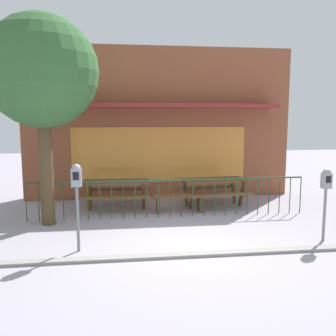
{
  "coord_description": "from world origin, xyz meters",
  "views": [
    {
      "loc": [
        -1.18,
        -6.71,
        2.48
      ],
      "look_at": [
        0.01,
        2.56,
        1.2
      ],
      "focal_mm": 39.0,
      "sensor_mm": 36.0,
      "label": 1
    }
  ],
  "objects_px": {
    "picnic_table_left": "(117,187)",
    "parking_meter_near": "(77,184)",
    "picnic_table_right": "(214,185)",
    "patio_bench": "(179,199)",
    "parking_meter_far": "(326,186)",
    "street_tree": "(42,73)"
  },
  "relations": [
    {
      "from": "picnic_table_right",
      "to": "street_tree",
      "type": "relative_size",
      "value": 0.41
    },
    {
      "from": "picnic_table_right",
      "to": "patio_bench",
      "type": "relative_size",
      "value": 1.39
    },
    {
      "from": "picnic_table_left",
      "to": "street_tree",
      "type": "distance_m",
      "value": 3.51
    },
    {
      "from": "patio_bench",
      "to": "parking_meter_near",
      "type": "distance_m",
      "value": 3.6
    },
    {
      "from": "parking_meter_near",
      "to": "parking_meter_far",
      "type": "bearing_deg",
      "value": -0.38
    },
    {
      "from": "picnic_table_left",
      "to": "patio_bench",
      "type": "bearing_deg",
      "value": -19.59
    },
    {
      "from": "picnic_table_left",
      "to": "parking_meter_near",
      "type": "bearing_deg",
      "value": -102.0
    },
    {
      "from": "patio_bench",
      "to": "parking_meter_far",
      "type": "bearing_deg",
      "value": -45.83
    },
    {
      "from": "parking_meter_far",
      "to": "picnic_table_left",
      "type": "bearing_deg",
      "value": 142.56
    },
    {
      "from": "picnic_table_left",
      "to": "patio_bench",
      "type": "height_order",
      "value": "picnic_table_left"
    },
    {
      "from": "parking_meter_near",
      "to": "parking_meter_far",
      "type": "distance_m",
      "value": 4.87
    },
    {
      "from": "picnic_table_left",
      "to": "patio_bench",
      "type": "distance_m",
      "value": 1.76
    },
    {
      "from": "picnic_table_left",
      "to": "parking_meter_near",
      "type": "distance_m",
      "value": 3.32
    },
    {
      "from": "street_tree",
      "to": "picnic_table_left",
      "type": "bearing_deg",
      "value": 39.28
    },
    {
      "from": "picnic_table_left",
      "to": "picnic_table_right",
      "type": "height_order",
      "value": "same"
    },
    {
      "from": "picnic_table_left",
      "to": "street_tree",
      "type": "bearing_deg",
      "value": -140.72
    },
    {
      "from": "parking_meter_near",
      "to": "parking_meter_far",
      "type": "relative_size",
      "value": 1.12
    },
    {
      "from": "patio_bench",
      "to": "parking_meter_far",
      "type": "height_order",
      "value": "parking_meter_far"
    },
    {
      "from": "picnic_table_right",
      "to": "parking_meter_near",
      "type": "xyz_separation_m",
      "value": [
        -3.39,
        -3.12,
        0.66
      ]
    },
    {
      "from": "picnic_table_left",
      "to": "parking_meter_near",
      "type": "xyz_separation_m",
      "value": [
        -0.68,
        -3.18,
        0.66
      ]
    },
    {
      "from": "street_tree",
      "to": "parking_meter_near",
      "type": "bearing_deg",
      "value": -64.47
    },
    {
      "from": "parking_meter_near",
      "to": "street_tree",
      "type": "relative_size",
      "value": 0.35
    }
  ]
}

